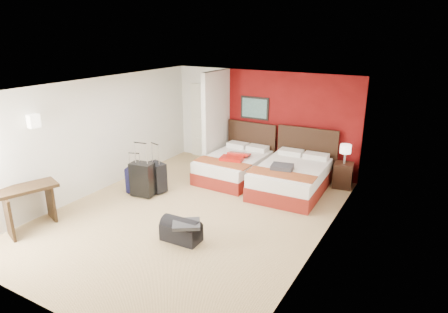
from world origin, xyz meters
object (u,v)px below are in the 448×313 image
Objects in this scene: red_suitcase_open at (236,157)px; suitcase_navy at (136,181)px; bed_right at (291,179)px; nightstand at (343,175)px; table_lamp at (345,154)px; desk at (30,207)px; suitcase_charcoal at (157,178)px; duffel_bag at (181,231)px; suitcase_black at (143,180)px; bed_left at (234,167)px.

red_suitcase_open is 1.29× the size of suitcase_navy.
bed_right is 3.47× the size of nightstand.
desk is at bearing -132.94° from table_lamp.
desk reaches higher than red_suitcase_open.
suitcase_charcoal is at bearing 89.46° from desk.
suitcase_charcoal is 0.46m from suitcase_navy.
table_lamp is (2.34, 0.85, 0.20)m from red_suitcase_open.
table_lamp reaches higher than bed_right.
suitcase_charcoal is 2.26m from duffel_bag.
nightstand is 1.04× the size of suitcase_navy.
duffel_bag is at bearing -115.61° from table_lamp.
desk is at bearing -140.78° from nightstand.
suitcase_navy is at bearing -146.06° from table_lamp.
suitcase_black is 0.27m from suitcase_navy.
suitcase_navy is (-1.45, -1.86, 0.00)m from bed_left.
nightstand is at bearing 39.85° from bed_right.
suitcase_navy is (-1.55, -1.76, -0.32)m from red_suitcase_open.
red_suitcase_open reaches higher than bed_right.
bed_left is at bearing 83.36° from desk.
bed_right is 3.25m from suitcase_black.
desk is at bearing -133.73° from bed_right.
suitcase_charcoal is (-1.10, -1.58, 0.05)m from bed_left.
red_suitcase_open is at bearing 81.64° from desk.
nightstand is (2.34, 0.85, -0.31)m from red_suitcase_open.
bed_right is 3.60× the size of suitcase_navy.
desk is at bearing -123.45° from suitcase_navy.
table_lamp reaches higher than suitcase_charcoal.
suitcase_charcoal reaches higher than nightstand.
suitcase_navy is 0.82× the size of duffel_bag.
table_lamp is 4.26m from suitcase_charcoal.
red_suitcase_open is 2.25m from suitcase_black.
bed_right is at bearing -145.95° from nightstand.
bed_right reaches higher than duffel_bag.
table_lamp reaches higher than desk.
table_lamp reaches higher than duffel_bag.
suitcase_black is 1.08× the size of duffel_bag.
desk is (-4.45, -4.78, 0.12)m from nightstand.
suitcase_navy reaches higher than duffel_bag.
bed_right is 3.08m from duffel_bag.
duffel_bag is (-1.82, -3.80, -0.12)m from nightstand.
suitcase_black reaches higher than suitcase_navy.
red_suitcase_open is 1.62× the size of table_lamp.
suitcase_black is 2.26m from desk.
table_lamp reaches higher than nightstand.
nightstand is (2.44, 0.75, 0.01)m from bed_left.
red_suitcase_open is at bearing 29.87° from suitcase_navy.
table_lamp is (0.95, 0.85, 0.50)m from bed_right.
bed_right is 2.80× the size of red_suitcase_open.
bed_left is at bearing 174.23° from bed_right.
red_suitcase_open is 0.73× the size of desk.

